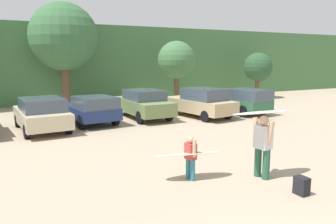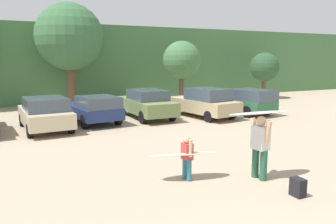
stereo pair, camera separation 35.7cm
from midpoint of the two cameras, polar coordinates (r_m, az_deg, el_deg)
name	(u,v)px [view 2 (the right image)]	position (r m, az deg, el deg)	size (l,w,h in m)	color
hillside_ridge	(61,63)	(31.40, -17.70, 8.05)	(108.00, 12.00, 5.84)	#427042
tree_center	(69,37)	(23.85, -16.20, 12.26)	(4.55, 4.55, 7.04)	brown
tree_center_right	(182,60)	(24.45, 2.78, 8.87)	(2.76, 2.76, 4.58)	brown
tree_ridge_back	(264,67)	(28.86, 16.62, 7.37)	(2.38, 2.38, 3.81)	brown
parked_car_champagne	(45,113)	(16.30, -19.82, -0.18)	(2.27, 4.37, 1.54)	beige
parked_car_navy	(94,108)	(17.29, -12.08, 0.59)	(2.45, 4.25, 1.46)	navy
parked_car_olive_green	(146,103)	(18.50, -3.18, 1.50)	(2.05, 4.71, 1.60)	#6B7F4C
parked_car_tan	(204,102)	(18.89, 6.80, 1.64)	(2.59, 4.68, 1.66)	tan
parked_car_forest_green	(244,101)	(20.43, 13.45, 1.92)	(2.63, 4.60, 1.53)	#2D6642
person_adult	(260,144)	(9.46, 16.66, -5.26)	(0.36, 0.78, 1.76)	#26593F
person_child	(187,155)	(9.09, 4.44, -7.48)	(0.25, 0.49, 1.22)	teal
surfboard_white	(259,113)	(9.20, 16.52, -0.14)	(1.89, 0.62, 0.13)	white
surfboard_cream	(185,154)	(9.11, 4.04, -7.23)	(2.05, 0.95, 0.18)	beige
backpack_dropped	(298,187)	(8.82, 22.56, -11.89)	(0.24, 0.34, 0.45)	black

